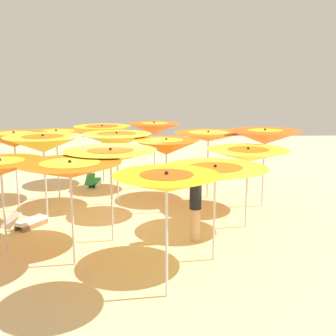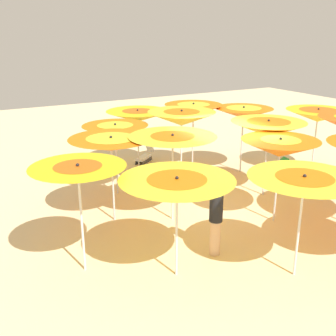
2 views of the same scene
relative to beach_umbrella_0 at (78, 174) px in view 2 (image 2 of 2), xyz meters
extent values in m
cube|color=beige|center=(1.24, -4.56, -2.18)|extent=(38.03, 38.03, 0.04)
cylinder|color=silver|center=(0.00, 0.00, -1.08)|extent=(0.05, 0.05, 2.16)
cone|color=yellow|center=(0.00, 0.00, 0.00)|extent=(1.91, 1.91, 0.32)
cone|color=orange|center=(0.00, 0.00, 0.08)|extent=(0.95, 0.95, 0.16)
sphere|color=black|center=(0.00, 0.00, 0.18)|extent=(0.07, 0.07, 0.07)
cylinder|color=silver|center=(-1.10, -1.60, -1.18)|extent=(0.05, 0.05, 1.96)
cone|color=yellow|center=(-1.10, -1.60, -0.20)|extent=(2.28, 2.28, 0.31)
cone|color=orange|center=(-1.10, -1.60, -0.12)|extent=(1.17, 1.17, 0.16)
sphere|color=black|center=(-1.10, -1.60, -0.02)|extent=(0.07, 0.07, 0.07)
cylinder|color=silver|center=(-2.30, -3.74, -1.17)|extent=(0.05, 0.05, 1.99)
cone|color=yellow|center=(-2.30, -3.74, -0.17)|extent=(2.20, 2.20, 0.33)
cone|color=orange|center=(-2.30, -3.74, -0.08)|extent=(1.11, 1.11, 0.17)
sphere|color=black|center=(-2.30, -3.74, 0.02)|extent=(0.07, 0.07, 0.07)
cylinder|color=silver|center=(1.96, -1.47, -1.11)|extent=(0.05, 0.05, 2.10)
cone|color=orange|center=(1.96, -1.47, -0.07)|extent=(2.16, 2.16, 0.33)
cone|color=yellow|center=(1.96, -1.47, 0.01)|extent=(1.26, 1.26, 0.19)
sphere|color=black|center=(1.96, -1.47, 0.13)|extent=(0.07, 0.07, 0.07)
cylinder|color=silver|center=(1.25, -2.85, -1.09)|extent=(0.05, 0.05, 2.15)
cone|color=yellow|center=(1.25, -2.85, -0.01)|extent=(2.25, 2.25, 0.30)
cone|color=orange|center=(1.25, -2.85, 0.07)|extent=(1.13, 1.13, 0.15)
sphere|color=black|center=(1.25, -2.85, 0.17)|extent=(0.07, 0.07, 0.07)
cylinder|color=silver|center=(-0.17, -5.15, -1.16)|extent=(0.05, 0.05, 2.01)
cone|color=orange|center=(-0.17, -5.15, -0.15)|extent=(1.97, 1.97, 0.44)
cone|color=yellow|center=(-0.17, -5.15, -0.04)|extent=(1.01, 1.01, 0.23)
sphere|color=black|center=(-0.17, -5.15, 0.10)|extent=(0.07, 0.07, 0.07)
cylinder|color=silver|center=(3.68, -2.28, -1.16)|extent=(0.05, 0.05, 2.00)
cone|color=orange|center=(3.68, -2.28, -0.17)|extent=(1.97, 1.97, 0.33)
cone|color=yellow|center=(3.68, -2.28, -0.08)|extent=(1.08, 1.08, 0.18)
sphere|color=black|center=(3.68, -2.28, 0.03)|extent=(0.07, 0.07, 0.07)
cylinder|color=silver|center=(3.22, -4.30, -1.04)|extent=(0.05, 0.05, 2.24)
cone|color=yellow|center=(3.22, -4.30, 0.08)|extent=(2.11, 2.11, 0.44)
cone|color=orange|center=(3.22, -4.30, 0.19)|extent=(1.12, 1.12, 0.23)
sphere|color=black|center=(3.22, -4.30, 0.33)|extent=(0.07, 0.07, 0.07)
cylinder|color=silver|center=(1.38, -6.16, -1.12)|extent=(0.05, 0.05, 2.08)
cone|color=yellow|center=(1.38, -6.16, -0.08)|extent=(2.21, 2.21, 0.44)
cone|color=orange|center=(1.38, -6.16, 0.02)|extent=(1.27, 1.27, 0.25)
sphere|color=black|center=(1.38, -6.16, 0.17)|extent=(0.07, 0.07, 0.07)
cylinder|color=silver|center=(5.64, -3.93, -1.20)|extent=(0.05, 0.05, 1.92)
cone|color=yellow|center=(5.64, -3.93, -0.24)|extent=(2.24, 2.24, 0.39)
cone|color=orange|center=(5.64, -3.93, -0.14)|extent=(1.10, 1.10, 0.19)
sphere|color=black|center=(5.64, -3.93, -0.02)|extent=(0.07, 0.07, 0.07)
cylinder|color=silver|center=(4.38, -5.46, -1.06)|extent=(0.05, 0.05, 2.20)
cone|color=orange|center=(4.38, -5.46, 0.04)|extent=(2.00, 2.00, 0.42)
cone|color=yellow|center=(4.38, -5.46, 0.14)|extent=(1.13, 1.13, 0.24)
sphere|color=black|center=(4.38, -5.46, 0.28)|extent=(0.07, 0.07, 0.07)
cylinder|color=silver|center=(3.45, -6.92, -1.10)|extent=(0.05, 0.05, 2.12)
cone|color=orange|center=(3.45, -6.92, -0.04)|extent=(2.01, 2.01, 0.36)
cone|color=yellow|center=(3.45, -6.92, 0.04)|extent=(1.21, 1.21, 0.22)
sphere|color=black|center=(3.45, -6.92, 0.17)|extent=(0.07, 0.07, 0.07)
cylinder|color=silver|center=(2.18, -9.14, -1.14)|extent=(0.05, 0.05, 2.04)
cone|color=yellow|center=(2.18, -9.14, -0.13)|extent=(2.18, 2.18, 0.41)
cone|color=orange|center=(2.18, -9.14, -0.03)|extent=(1.28, 1.28, 0.24)
sphere|color=black|center=(2.18, -9.14, 0.11)|extent=(0.07, 0.07, 0.07)
cube|color=#333338|center=(6.03, -4.46, -2.09)|extent=(0.55, 0.67, 0.14)
cube|color=#333338|center=(6.25, -4.28, -2.09)|extent=(0.55, 0.67, 0.14)
cube|color=white|center=(6.14, -4.37, -1.97)|extent=(0.75, 0.83, 0.10)
cube|color=white|center=(6.49, -4.80, -1.71)|extent=(0.42, 0.43, 0.46)
cube|color=olive|center=(3.71, -4.02, -2.09)|extent=(0.49, 0.81, 0.14)
cube|color=olive|center=(3.45, -3.87, -2.09)|extent=(0.49, 0.81, 0.14)
cube|color=white|center=(3.58, -3.95, -1.97)|extent=(0.72, 0.95, 0.10)
cube|color=white|center=(3.92, -3.37, -1.77)|extent=(0.49, 0.54, 0.35)
cube|color=silver|center=(2.62, -8.65, -2.09)|extent=(0.15, 0.84, 0.14)
cube|color=silver|center=(2.32, -8.61, -2.09)|extent=(0.15, 0.84, 0.14)
cube|color=green|center=(2.47, -8.63, -1.97)|extent=(0.41, 0.88, 0.10)
cube|color=green|center=(2.55, -7.99, -1.76)|extent=(0.36, 0.50, 0.37)
cylinder|color=#D8A87F|center=(-0.81, -2.78, -1.75)|extent=(0.24, 0.24, 0.83)
cylinder|color=black|center=(-0.81, -2.78, -0.97)|extent=(0.30, 0.30, 0.73)
sphere|color=#D8A87F|center=(-0.81, -2.78, -0.49)|extent=(0.23, 0.23, 0.23)
sphere|color=#337FE5|center=(5.87, -1.23, -2.03)|extent=(0.27, 0.27, 0.27)
camera|label=1|loc=(0.24, 7.17, 1.73)|focal=44.93mm
camera|label=2|loc=(-7.49, 2.16, 2.68)|focal=43.91mm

